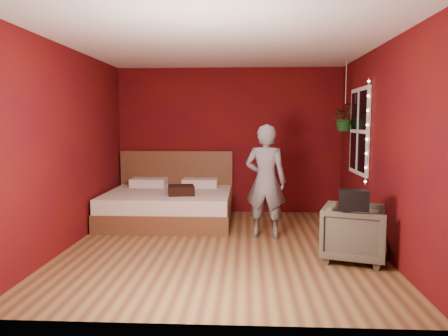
% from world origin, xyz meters
% --- Properties ---
extents(floor, '(4.50, 4.50, 0.00)m').
position_xyz_m(floor, '(0.00, 0.00, 0.00)').
color(floor, olive).
rests_on(floor, ground).
extents(room_walls, '(4.04, 4.54, 2.62)m').
position_xyz_m(room_walls, '(0.00, 0.00, 1.68)').
color(room_walls, '#5E1009').
rests_on(room_walls, ground).
extents(window, '(0.05, 0.97, 1.27)m').
position_xyz_m(window, '(1.97, 0.90, 1.50)').
color(window, white).
rests_on(window, room_walls).
extents(fairy_lights, '(0.04, 0.04, 1.45)m').
position_xyz_m(fairy_lights, '(1.94, 0.37, 1.50)').
color(fairy_lights, silver).
rests_on(fairy_lights, room_walls).
extents(bed, '(2.02, 1.72, 1.11)m').
position_xyz_m(bed, '(-0.95, 1.43, 0.29)').
color(bed, brown).
rests_on(bed, ground).
extents(person, '(0.65, 0.50, 1.61)m').
position_xyz_m(person, '(0.59, 0.50, 0.80)').
color(person, slate).
rests_on(person, ground).
extents(armchair, '(0.91, 0.90, 0.66)m').
position_xyz_m(armchair, '(1.60, -0.51, 0.33)').
color(armchair, '#5D5D49').
rests_on(armchair, ground).
extents(handbag, '(0.35, 0.24, 0.23)m').
position_xyz_m(handbag, '(1.51, -0.81, 0.78)').
color(handbag, black).
rests_on(handbag, armchair).
extents(throw_pillow, '(0.47, 0.47, 0.14)m').
position_xyz_m(throw_pillow, '(-0.70, 1.07, 0.58)').
color(throw_pillow, black).
rests_on(throw_pillow, bed).
extents(hanging_plant, '(0.43, 0.38, 1.11)m').
position_xyz_m(hanging_plant, '(1.87, 1.41, 1.71)').
color(hanging_plant, silver).
rests_on(hanging_plant, room_walls).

